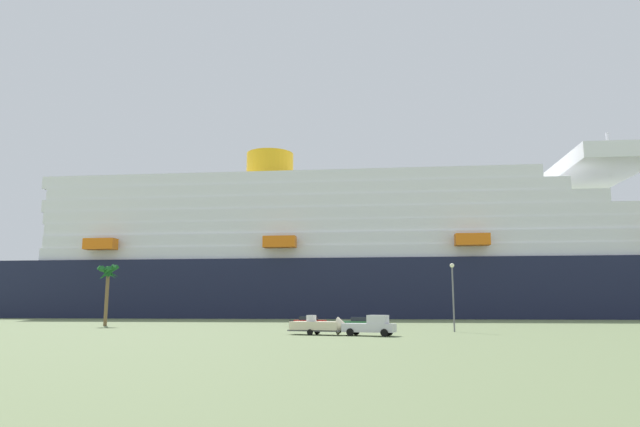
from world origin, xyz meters
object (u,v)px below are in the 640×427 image
(cruise_ship, at_px, (378,261))
(parked_car_green_wagon, at_px, (359,322))
(street_lamp, at_px, (453,287))
(parked_car_red_hatchback, at_px, (310,321))
(pickup_truck, at_px, (371,326))
(small_boat_on_trailer, at_px, (322,326))
(palm_tree, at_px, (108,277))

(cruise_ship, relative_size, parked_car_green_wagon, 50.49)
(cruise_ship, distance_m, street_lamp, 83.53)
(parked_car_red_hatchback, relative_size, parked_car_green_wagon, 1.01)
(pickup_truck, xyz_separation_m, parked_car_green_wagon, (-3.68, 19.34, -0.21))
(small_boat_on_trailer, xyz_separation_m, street_lamp, (14.71, 10.11, 4.51))
(pickup_truck, relative_size, parked_car_red_hatchback, 1.22)
(parked_car_green_wagon, bearing_deg, street_lamp, -32.58)
(parked_car_green_wagon, bearing_deg, parked_car_red_hatchback, 150.62)
(palm_tree, distance_m, street_lamp, 54.92)
(small_boat_on_trailer, distance_m, street_lamp, 18.41)
(cruise_ship, xyz_separation_m, street_lamp, (16.14, -81.36, -9.84))
(cruise_ship, distance_m, small_boat_on_trailer, 92.61)
(small_boat_on_trailer, bearing_deg, cruise_ship, 90.90)
(small_boat_on_trailer, xyz_separation_m, parked_car_red_hatchback, (-6.21, 22.87, -0.13))
(cruise_ship, xyz_separation_m, pickup_truck, (6.97, -92.49, -14.26))
(cruise_ship, bearing_deg, pickup_truck, -85.69)
(parked_car_red_hatchback, bearing_deg, pickup_truck, -63.81)
(street_lamp, bearing_deg, palm_tree, 168.90)
(palm_tree, xyz_separation_m, street_lamp, (53.85, -10.56, -2.33))
(cruise_ship, bearing_deg, palm_tree, -118.04)
(pickup_truck, distance_m, palm_tree, 50.12)
(street_lamp, distance_m, parked_car_red_hatchback, 24.93)
(cruise_ship, distance_m, palm_tree, 80.57)
(palm_tree, relative_size, parked_car_red_hatchback, 2.04)
(palm_tree, distance_m, parked_car_green_wagon, 41.65)
(street_lamp, bearing_deg, cruise_ship, 101.22)
(cruise_ship, distance_m, parked_car_green_wagon, 74.64)
(cruise_ship, bearing_deg, street_lamp, -78.78)
(palm_tree, relative_size, parked_car_green_wagon, 2.06)
(pickup_truck, height_order, street_lamp, street_lamp)
(palm_tree, bearing_deg, street_lamp, -11.10)
(cruise_ship, relative_size, pickup_truck, 41.04)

